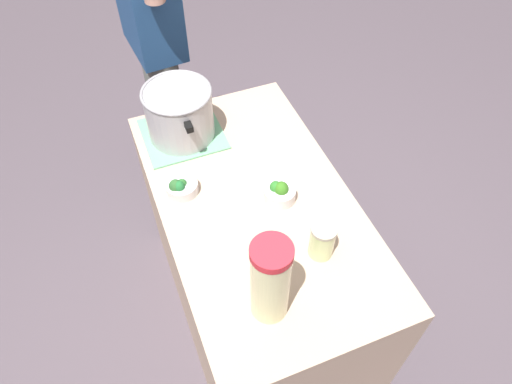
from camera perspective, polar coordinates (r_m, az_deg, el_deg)
ground_plane at (r=2.36m, az=0.00°, el=-14.21°), size 8.00×8.00×0.00m
counter_slab at (r=1.98m, az=0.00°, el=-8.87°), size 1.16×0.64×0.86m
dish_cloth at (r=1.87m, az=-8.79°, el=6.90°), size 0.28×0.30×0.01m
cooking_pot at (r=1.80m, az=-9.20°, el=9.43°), size 0.33×0.26×0.20m
lemonade_pitcher at (r=1.28m, az=1.73°, el=-10.60°), size 0.11×0.11×0.31m
mason_jar at (r=1.47m, az=7.95°, el=-5.79°), size 0.08×0.08×0.13m
broccoli_bowl_front at (r=1.61m, az=2.86°, el=0.00°), size 0.11×0.11×0.08m
broccoli_bowl_center at (r=1.65m, az=-9.01°, el=0.62°), size 0.11×0.11×0.07m
person_cook at (r=2.27m, az=-12.20°, el=17.92°), size 0.50×0.23×1.72m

